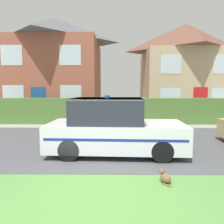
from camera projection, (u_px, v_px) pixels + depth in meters
name	position (u px, v px, depth m)	size (l,w,h in m)	color
ground_plane	(89.00, 201.00, 3.88)	(80.00, 80.00, 0.00)	gray
road_strip	(102.00, 142.00, 8.05)	(28.00, 6.06, 0.01)	#4C4C51
lawn_verge	(88.00, 205.00, 3.72)	(28.00, 2.65, 0.01)	#568C42
garden_hedge	(115.00, 111.00, 12.41)	(14.29, 0.66, 1.45)	#4C7233
police_car	(113.00, 128.00, 6.64)	(4.14, 1.95, 1.77)	black
cat	(165.00, 177.00, 4.59)	(0.29, 0.35, 0.31)	brown
house_left	(55.00, 65.00, 17.46)	(7.29, 6.94, 7.53)	#93513D
house_right	(184.00, 68.00, 17.76)	(6.86, 5.85, 7.16)	tan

